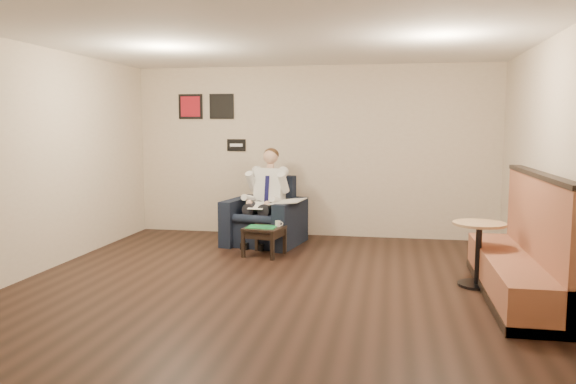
% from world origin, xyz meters
% --- Properties ---
extents(ground, '(6.00, 6.00, 0.00)m').
position_xyz_m(ground, '(0.00, 0.00, 0.00)').
color(ground, black).
rests_on(ground, ground).
extents(wall_back, '(6.00, 0.02, 2.80)m').
position_xyz_m(wall_back, '(0.00, 3.00, 1.40)').
color(wall_back, beige).
rests_on(wall_back, ground).
extents(wall_front, '(6.00, 0.02, 2.80)m').
position_xyz_m(wall_front, '(0.00, -3.00, 1.40)').
color(wall_front, beige).
rests_on(wall_front, ground).
extents(wall_left, '(0.02, 6.00, 2.80)m').
position_xyz_m(wall_left, '(-3.00, 0.00, 1.40)').
color(wall_left, beige).
rests_on(wall_left, ground).
extents(wall_right, '(0.02, 6.00, 2.80)m').
position_xyz_m(wall_right, '(3.00, 0.00, 1.40)').
color(wall_right, beige).
rests_on(wall_right, ground).
extents(ceiling, '(6.00, 6.00, 0.02)m').
position_xyz_m(ceiling, '(0.00, 0.00, 2.80)').
color(ceiling, white).
rests_on(ceiling, wall_back).
extents(seating_sign, '(0.32, 0.02, 0.20)m').
position_xyz_m(seating_sign, '(-1.30, 2.98, 1.50)').
color(seating_sign, black).
rests_on(seating_sign, wall_back).
extents(art_print_left, '(0.42, 0.03, 0.42)m').
position_xyz_m(art_print_left, '(-2.10, 2.98, 2.15)').
color(art_print_left, '#AF1523').
rests_on(art_print_left, wall_back).
extents(art_print_right, '(0.42, 0.03, 0.42)m').
position_xyz_m(art_print_right, '(-1.55, 2.98, 2.15)').
color(art_print_right, black).
rests_on(art_print_right, wall_back).
extents(armchair, '(1.24, 1.24, 1.03)m').
position_xyz_m(armchair, '(-0.63, 2.15, 0.52)').
color(armchair, black).
rests_on(armchair, ground).
extents(seated_man, '(0.84, 1.11, 1.41)m').
position_xyz_m(seated_man, '(-0.65, 2.02, 0.71)').
color(seated_man, silver).
rests_on(seated_man, armchair).
extents(lap_papers, '(0.27, 0.36, 0.01)m').
position_xyz_m(lap_papers, '(-0.67, 1.91, 0.63)').
color(lap_papers, white).
rests_on(lap_papers, seated_man).
extents(newspaper, '(0.51, 0.61, 0.01)m').
position_xyz_m(newspaper, '(-0.22, 1.97, 0.70)').
color(newspaper, silver).
rests_on(newspaper, armchair).
extents(side_table, '(0.59, 0.59, 0.41)m').
position_xyz_m(side_table, '(-0.45, 1.38, 0.20)').
color(side_table, black).
rests_on(side_table, ground).
extents(green_folder, '(0.42, 0.31, 0.01)m').
position_xyz_m(green_folder, '(-0.48, 1.36, 0.41)').
color(green_folder, green).
rests_on(green_folder, side_table).
extents(coffee_mug, '(0.09, 0.09, 0.09)m').
position_xyz_m(coffee_mug, '(-0.27, 1.45, 0.45)').
color(coffee_mug, white).
rests_on(coffee_mug, side_table).
extents(smartphone, '(0.14, 0.11, 0.01)m').
position_xyz_m(smartphone, '(-0.38, 1.51, 0.41)').
color(smartphone, black).
rests_on(smartphone, side_table).
extents(banquette, '(0.61, 2.56, 1.31)m').
position_xyz_m(banquette, '(2.59, 0.00, 0.65)').
color(banquette, '#935338').
rests_on(banquette, ground).
extents(cafe_table, '(0.77, 0.77, 0.74)m').
position_xyz_m(cafe_table, '(2.28, 0.34, 0.37)').
color(cafe_table, tan).
rests_on(cafe_table, ground).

